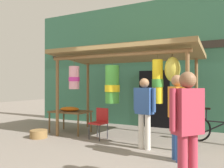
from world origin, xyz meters
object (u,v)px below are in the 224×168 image
at_px(customer_foreground, 177,110).
at_px(wicker_basket_by_table, 39,134).
at_px(parked_bicycle, 218,130).
at_px(flower_heap_on_table, 70,109).
at_px(display_table, 70,113).
at_px(vendor_in_orange, 188,122).
at_px(shopper_by_bananas, 144,107).
at_px(folding_chair, 100,120).

bearing_deg(customer_foreground, wicker_basket_by_table, 176.26).
relative_size(wicker_basket_by_table, parked_bicycle, 0.28).
distance_m(flower_heap_on_table, parked_bicycle, 4.26).
height_order(wicker_basket_by_table, customer_foreground, customer_foreground).
height_order(display_table, vendor_in_orange, vendor_in_orange).
relative_size(display_table, customer_foreground, 0.70).
bearing_deg(parked_bicycle, vendor_in_orange, -94.77).
bearing_deg(wicker_basket_by_table, customer_foreground, -3.74).
relative_size(customer_foreground, shopper_by_bananas, 1.02).
height_order(wicker_basket_by_table, shopper_by_bananas, shopper_by_bananas).
bearing_deg(flower_heap_on_table, vendor_in_orange, -33.54).
xyz_separation_m(parked_bicycle, customer_foreground, (-0.67, -1.84, 0.65)).
distance_m(display_table, folding_chair, 1.27).
relative_size(folding_chair, shopper_by_bananas, 0.51).
relative_size(folding_chair, customer_foreground, 0.50).
bearing_deg(folding_chair, flower_heap_on_table, 167.14).
xyz_separation_m(display_table, wicker_basket_by_table, (-0.35, -0.99, -0.50)).
xyz_separation_m(flower_heap_on_table, shopper_by_bananas, (2.68, -0.72, 0.23)).
bearing_deg(flower_heap_on_table, display_table, 48.60).
xyz_separation_m(parked_bicycle, shopper_by_bananas, (-1.51, -1.33, 0.63)).
bearing_deg(vendor_in_orange, flower_heap_on_table, 146.46).
relative_size(wicker_basket_by_table, vendor_in_orange, 0.29).
height_order(wicker_basket_by_table, parked_bicycle, parked_bicycle).
distance_m(parked_bicycle, vendor_in_orange, 3.28).
xyz_separation_m(vendor_in_orange, shopper_by_bananas, (-1.25, 1.88, -0.01)).
bearing_deg(flower_heap_on_table, customer_foreground, -19.30).
bearing_deg(shopper_by_bananas, vendor_in_orange, -56.48).
height_order(folding_chair, parked_bicycle, parked_bicycle).
relative_size(wicker_basket_by_table, customer_foreground, 0.29).
distance_m(folding_chair, parked_bicycle, 3.08).
xyz_separation_m(folding_chair, parked_bicycle, (2.95, 0.89, -0.16)).
xyz_separation_m(vendor_in_orange, customer_foreground, (-0.40, 1.37, 0.01)).
height_order(display_table, customer_foreground, customer_foreground).
bearing_deg(parked_bicycle, display_table, -171.97).
distance_m(display_table, customer_foreground, 3.75).
bearing_deg(wicker_basket_by_table, display_table, 70.42).
height_order(display_table, flower_heap_on_table, flower_heap_on_table).
xyz_separation_m(wicker_basket_by_table, shopper_by_bananas, (3.03, 0.26, 0.86)).
relative_size(display_table, parked_bicycle, 0.68).
distance_m(wicker_basket_by_table, shopper_by_bananas, 3.16).
bearing_deg(display_table, shopper_by_bananas, -15.40).
height_order(vendor_in_orange, shopper_by_bananas, vendor_in_orange).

